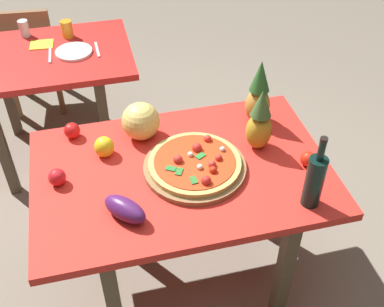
{
  "coord_description": "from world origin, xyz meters",
  "views": [
    {
      "loc": [
        -0.33,
        -1.52,
        2.24
      ],
      "look_at": [
        0.06,
        0.04,
        0.83
      ],
      "focal_mm": 45.16,
      "sensor_mm": 36.0,
      "label": 1
    }
  ],
  "objects_px": {
    "pizza": "(195,163)",
    "drinking_glass_juice": "(67,29)",
    "display_table": "(182,184)",
    "napkin_folded": "(42,45)",
    "dining_chair": "(30,53)",
    "melon": "(141,121)",
    "dinner_plate": "(74,52)",
    "background_table": "(44,72)",
    "bell_pepper": "(104,147)",
    "drinking_glass_water": "(24,28)",
    "tomato_at_corner": "(308,159)",
    "pizza_board": "(195,167)",
    "knife_utensil": "(97,50)",
    "pineapple_left": "(258,95)",
    "fork_utensil": "(50,55)",
    "pineapple_right": "(260,123)",
    "wine_bottle": "(315,180)",
    "tomato_near_board": "(72,131)",
    "tomato_beside_pepper": "(57,177)",
    "eggplant": "(125,209)"
  },
  "relations": [
    {
      "from": "tomato_near_board",
      "to": "wine_bottle",
      "type": "bearing_deg",
      "value": -35.91
    },
    {
      "from": "display_table",
      "to": "drinking_glass_juice",
      "type": "xyz_separation_m",
      "value": [
        -0.42,
        1.37,
        0.15
      ]
    },
    {
      "from": "background_table",
      "to": "dinner_plate",
      "type": "xyz_separation_m",
      "value": [
        0.2,
        -0.03,
        0.13
      ]
    },
    {
      "from": "pineapple_right",
      "to": "tomato_beside_pepper",
      "type": "bearing_deg",
      "value": -178.06
    },
    {
      "from": "dining_chair",
      "to": "melon",
      "type": "bearing_deg",
      "value": 117.1
    },
    {
      "from": "tomato_at_corner",
      "to": "drinking_glass_juice",
      "type": "distance_m",
      "value": 1.77
    },
    {
      "from": "pizza",
      "to": "napkin_folded",
      "type": "distance_m",
      "value": 1.47
    },
    {
      "from": "dining_chair",
      "to": "pizza_board",
      "type": "bearing_deg",
      "value": 119.16
    },
    {
      "from": "eggplant",
      "to": "drinking_glass_juice",
      "type": "bearing_deg",
      "value": 95.27
    },
    {
      "from": "pizza_board",
      "to": "dinner_plate",
      "type": "bearing_deg",
      "value": 111.42
    },
    {
      "from": "pizza_board",
      "to": "dinner_plate",
      "type": "xyz_separation_m",
      "value": [
        -0.46,
        1.17,
        -0.0
      ]
    },
    {
      "from": "pineapple_left",
      "to": "dinner_plate",
      "type": "height_order",
      "value": "pineapple_left"
    },
    {
      "from": "wine_bottle",
      "to": "eggplant",
      "type": "height_order",
      "value": "wine_bottle"
    },
    {
      "from": "drinking_glass_juice",
      "to": "fork_utensil",
      "type": "height_order",
      "value": "drinking_glass_juice"
    },
    {
      "from": "wine_bottle",
      "to": "bell_pepper",
      "type": "height_order",
      "value": "wine_bottle"
    },
    {
      "from": "drinking_glass_juice",
      "to": "napkin_folded",
      "type": "relative_size",
      "value": 0.76
    },
    {
      "from": "pineapple_right",
      "to": "fork_utensil",
      "type": "relative_size",
      "value": 1.73
    },
    {
      "from": "dinner_plate",
      "to": "melon",
      "type": "bearing_deg",
      "value": -73.02
    },
    {
      "from": "pizza",
      "to": "pineapple_left",
      "type": "bearing_deg",
      "value": 35.89
    },
    {
      "from": "pineapple_left",
      "to": "tomato_at_corner",
      "type": "relative_size",
      "value": 4.91
    },
    {
      "from": "pineapple_left",
      "to": "tomato_near_board",
      "type": "distance_m",
      "value": 0.9
    },
    {
      "from": "melon",
      "to": "tomato_at_corner",
      "type": "xyz_separation_m",
      "value": [
        0.68,
        -0.38,
        -0.06
      ]
    },
    {
      "from": "pineapple_left",
      "to": "bell_pepper",
      "type": "height_order",
      "value": "pineapple_left"
    },
    {
      "from": "pineapple_right",
      "to": "drinking_glass_water",
      "type": "xyz_separation_m",
      "value": [
        -1.06,
        1.38,
        -0.09
      ]
    },
    {
      "from": "pizza",
      "to": "drinking_glass_water",
      "type": "relative_size",
      "value": 3.94
    },
    {
      "from": "tomato_at_corner",
      "to": "dinner_plate",
      "type": "distance_m",
      "value": 1.58
    },
    {
      "from": "dining_chair",
      "to": "dinner_plate",
      "type": "xyz_separation_m",
      "value": [
        0.33,
        -0.61,
        0.3
      ]
    },
    {
      "from": "pizza_board",
      "to": "dining_chair",
      "type": "bearing_deg",
      "value": 113.77
    },
    {
      "from": "wine_bottle",
      "to": "pineapple_left",
      "type": "bearing_deg",
      "value": 92.68
    },
    {
      "from": "knife_utensil",
      "to": "tomato_at_corner",
      "type": "bearing_deg",
      "value": -58.48
    },
    {
      "from": "pineapple_left",
      "to": "bell_pepper",
      "type": "relative_size",
      "value": 3.37
    },
    {
      "from": "wine_bottle",
      "to": "melon",
      "type": "bearing_deg",
      "value": 135.3
    },
    {
      "from": "pizza",
      "to": "napkin_folded",
      "type": "relative_size",
      "value": 2.92
    },
    {
      "from": "tomato_at_corner",
      "to": "tomato_near_board",
      "type": "bearing_deg",
      "value": 155.92
    },
    {
      "from": "background_table",
      "to": "bell_pepper",
      "type": "height_order",
      "value": "bell_pepper"
    },
    {
      "from": "melon",
      "to": "napkin_folded",
      "type": "relative_size",
      "value": 1.29
    },
    {
      "from": "dining_chair",
      "to": "pizza",
      "type": "relative_size",
      "value": 2.08
    },
    {
      "from": "dinner_plate",
      "to": "fork_utensil",
      "type": "bearing_deg",
      "value": 180.0
    },
    {
      "from": "dinner_plate",
      "to": "napkin_folded",
      "type": "xyz_separation_m",
      "value": [
        -0.19,
        0.15,
        -0.01
      ]
    },
    {
      "from": "wine_bottle",
      "to": "dinner_plate",
      "type": "height_order",
      "value": "wine_bottle"
    },
    {
      "from": "background_table",
      "to": "tomato_near_board",
      "type": "bearing_deg",
      "value": -80.13
    },
    {
      "from": "pizza",
      "to": "drinking_glass_juice",
      "type": "bearing_deg",
      "value": 109.24
    },
    {
      "from": "dining_chair",
      "to": "melon",
      "type": "xyz_separation_m",
      "value": [
        0.6,
        -1.5,
        0.39
      ]
    },
    {
      "from": "bell_pepper",
      "to": "pizza_board",
      "type": "bearing_deg",
      "value": -27.42
    },
    {
      "from": "dinner_plate",
      "to": "fork_utensil",
      "type": "distance_m",
      "value": 0.14
    },
    {
      "from": "drinking_glass_juice",
      "to": "tomato_near_board",
      "type": "bearing_deg",
      "value": -91.58
    },
    {
      "from": "pineapple_left",
      "to": "eggplant",
      "type": "height_order",
      "value": "pineapple_left"
    },
    {
      "from": "pineapple_left",
      "to": "pineapple_right",
      "type": "height_order",
      "value": "pineapple_left"
    },
    {
      "from": "display_table",
      "to": "fork_utensil",
      "type": "distance_m",
      "value": 1.28
    },
    {
      "from": "tomato_beside_pepper",
      "to": "napkin_folded",
      "type": "distance_m",
      "value": 1.26
    }
  ]
}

